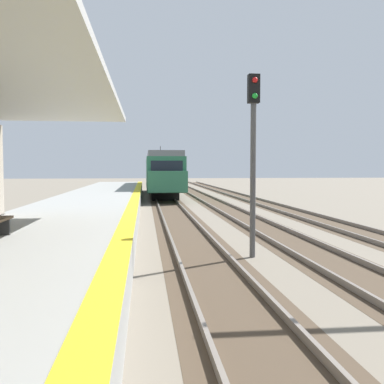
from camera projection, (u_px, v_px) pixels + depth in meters
The scene contains 6 objects.
station_platform at pixel (42, 246), 11.73m from camera, with size 5.00×80.00×0.91m.
track_pair_nearest_platform at pixel (188, 235), 16.20m from camera, with size 2.34×120.00×0.16m.
track_pair_middle at pixel (277, 234), 16.57m from camera, with size 2.34×120.00×0.16m.
track_pair_far_side at pixel (361, 232), 16.94m from camera, with size 2.34×120.00×0.16m.
approaching_train at pixel (162, 172), 40.14m from camera, with size 2.93×19.60×4.76m.
rail_signal_post at pixel (253, 146), 12.30m from camera, with size 0.32×0.34×5.20m.
Camera 1 is at (0.28, 3.99, 2.57)m, focal length 40.57 mm.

